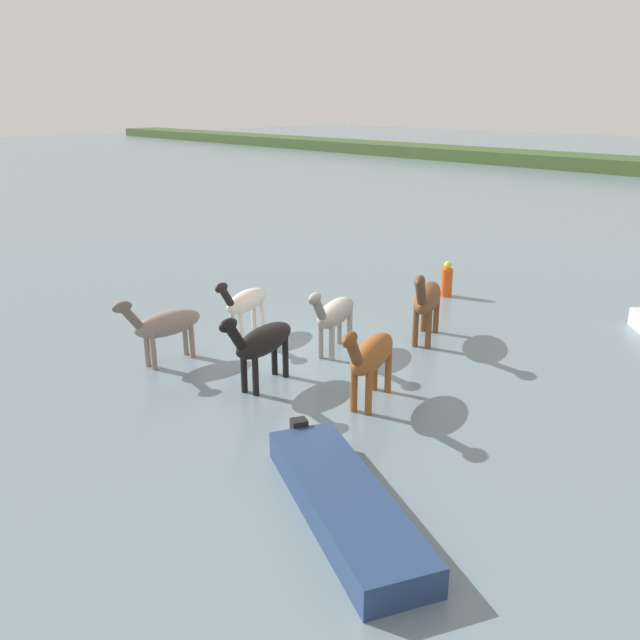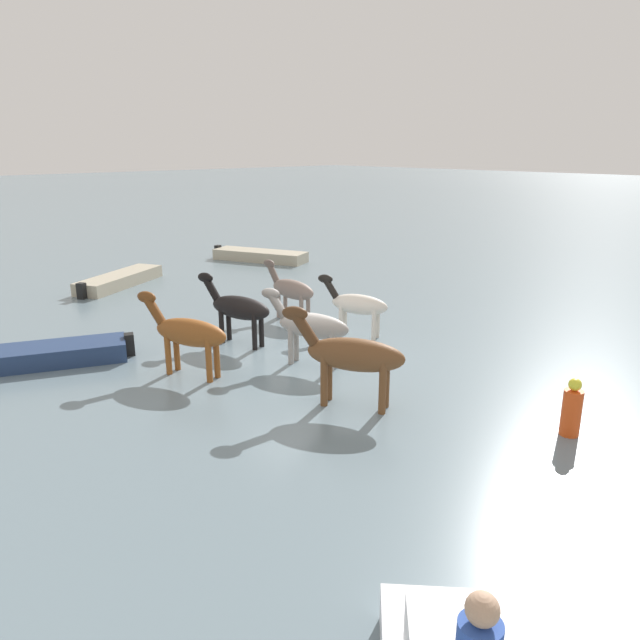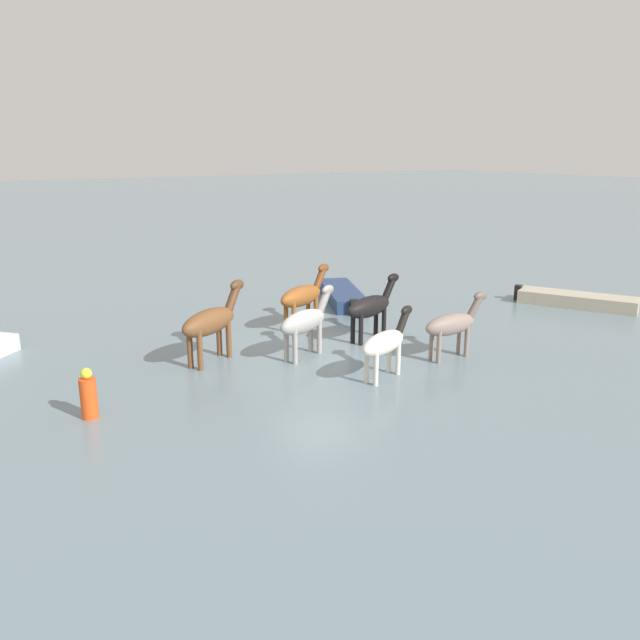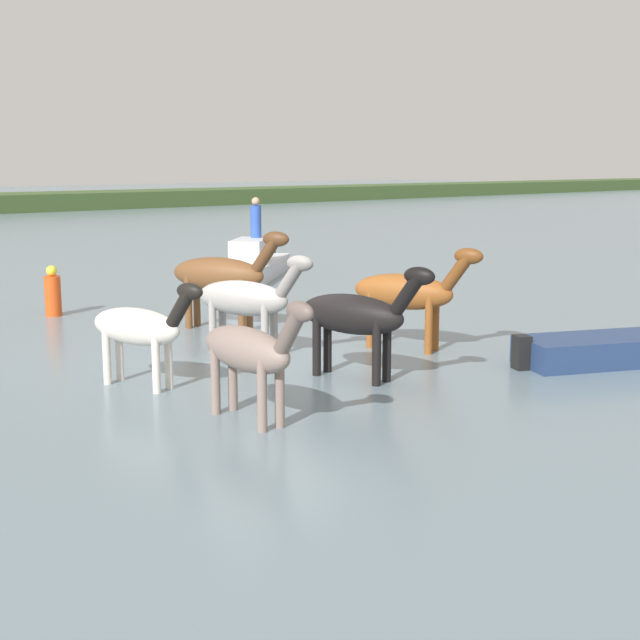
% 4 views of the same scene
% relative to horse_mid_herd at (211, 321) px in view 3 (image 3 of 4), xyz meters
% --- Properties ---
extents(ground_plane, '(214.84, 214.84, 0.00)m').
position_rel_horse_mid_herd_xyz_m(ground_plane, '(-1.07, -2.83, -1.14)').
color(ground_plane, slate).
extents(horse_mid_herd, '(1.63, 2.52, 2.06)m').
position_rel_horse_mid_herd_xyz_m(horse_mid_herd, '(0.00, 0.00, 0.00)').
color(horse_mid_herd, brown).
rests_on(horse_mid_herd, ground_plane).
extents(horse_pinto_flank, '(1.28, 2.45, 1.94)m').
position_rel_horse_mid_herd_xyz_m(horse_pinto_flank, '(1.54, -3.81, -0.07)').
color(horse_pinto_flank, brown).
rests_on(horse_pinto_flank, ground_plane).
extents(horse_lead, '(0.56, 2.26, 1.76)m').
position_rel_horse_mid_herd_xyz_m(horse_lead, '(-3.28, -5.72, -0.16)').
color(horse_lead, gray).
rests_on(horse_lead, ground_plane).
extents(horse_dun_straggler, '(1.03, 2.17, 1.70)m').
position_rel_horse_mid_herd_xyz_m(horse_dun_straggler, '(-3.55, -3.17, -0.20)').
color(horse_dun_straggler, silver).
rests_on(horse_dun_straggler, ground_plane).
extents(horse_dark_mare, '(1.23, 2.35, 1.86)m').
position_rel_horse_mid_herd_xyz_m(horse_dark_mare, '(-1.01, -2.35, -0.11)').
color(horse_dark_mare, '#9E9993').
rests_on(horse_dark_mare, ground_plane).
extents(horse_chestnut_trailing, '(1.04, 2.43, 1.88)m').
position_rel_horse_mid_herd_xyz_m(horse_chestnut_trailing, '(-0.67, -4.88, -0.10)').
color(horse_chestnut_trailing, black).
rests_on(horse_chestnut_trailing, ground_plane).
extents(boat_motor_center, '(4.31, 2.73, 0.72)m').
position_rel_horse_mid_herd_xyz_m(boat_motor_center, '(3.90, -6.98, -0.97)').
color(boat_motor_center, navy).
rests_on(boat_motor_center, ground_plane).
extents(boat_skiff_near, '(4.15, 2.92, 0.72)m').
position_rel_horse_mid_herd_xyz_m(boat_skiff_near, '(-1.39, -13.78, -0.97)').
color(boat_skiff_near, '#B7AD93').
rests_on(boat_skiff_near, ground_plane).
extents(buoy_channel_marker, '(0.36, 0.36, 1.14)m').
position_rel_horse_mid_herd_xyz_m(buoy_channel_marker, '(-2.08, 3.75, -0.63)').
color(buoy_channel_marker, '#E54C19').
rests_on(buoy_channel_marker, ground_plane).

